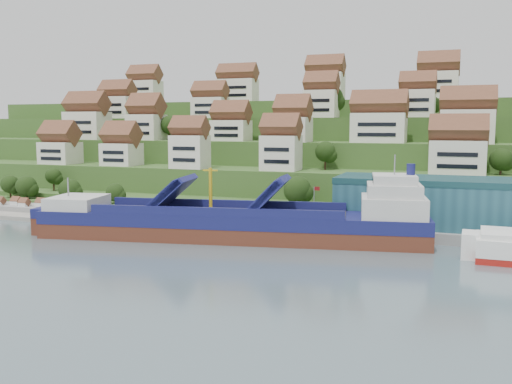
% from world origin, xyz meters
% --- Properties ---
extents(ground, '(300.00, 300.00, 0.00)m').
position_xyz_m(ground, '(0.00, 0.00, 0.00)').
color(ground, slate).
rests_on(ground, ground).
extents(quay, '(180.00, 14.00, 2.20)m').
position_xyz_m(quay, '(20.00, 15.00, 1.10)').
color(quay, gray).
rests_on(quay, ground).
extents(pebble_beach, '(45.00, 20.00, 1.00)m').
position_xyz_m(pebble_beach, '(-58.00, 12.00, 0.50)').
color(pebble_beach, gray).
rests_on(pebble_beach, ground).
extents(hillside, '(260.00, 128.00, 31.00)m').
position_xyz_m(hillside, '(0.00, 103.55, 10.66)').
color(hillside, '#2D4C1E').
rests_on(hillside, ground).
extents(hillside_village, '(155.30, 64.08, 29.26)m').
position_xyz_m(hillside_village, '(-2.41, 62.74, 25.30)').
color(hillside_village, silver).
rests_on(hillside_village, ground).
extents(hillside_trees, '(140.00, 62.33, 32.27)m').
position_xyz_m(hillside_trees, '(-8.67, 45.82, 17.35)').
color(hillside_trees, '#213A13').
rests_on(hillside_trees, ground).
extents(warehouse, '(60.00, 15.00, 10.00)m').
position_xyz_m(warehouse, '(52.00, 17.00, 7.20)').
color(warehouse, '#255766').
rests_on(warehouse, quay).
extents(flagpole, '(1.28, 0.16, 8.00)m').
position_xyz_m(flagpole, '(18.11, 10.00, 6.88)').
color(flagpole, gray).
rests_on(flagpole, quay).
extents(beach_huts, '(14.40, 3.70, 2.20)m').
position_xyz_m(beach_huts, '(-60.00, 10.75, 2.10)').
color(beach_huts, white).
rests_on(beach_huts, pebble_beach).
extents(cargo_ship, '(78.67, 25.39, 17.24)m').
position_xyz_m(cargo_ship, '(5.62, -0.39, 3.29)').
color(cargo_ship, '#5A2A1B').
rests_on(cargo_ship, ground).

